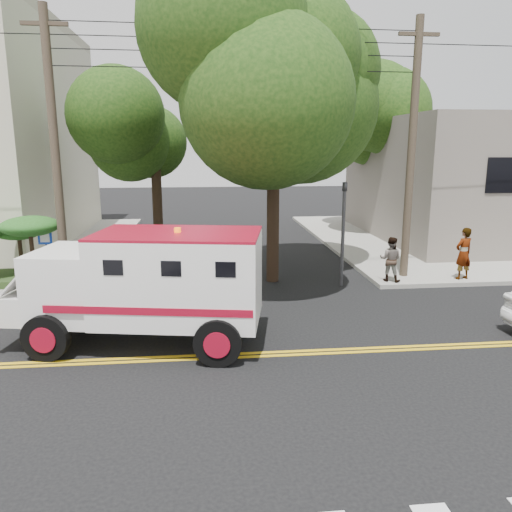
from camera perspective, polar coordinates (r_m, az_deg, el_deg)
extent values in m
plane|color=black|center=(11.85, -1.04, -11.28)|extent=(100.00, 100.00, 0.00)
cube|color=gray|center=(28.66, 24.32, 1.88)|extent=(17.00, 17.00, 0.15)
cube|color=slate|center=(29.53, 26.90, 7.95)|extent=(14.00, 12.00, 6.00)
cylinder|color=#382D23|center=(17.45, -21.95, 10.67)|extent=(0.28, 0.28, 9.00)
cylinder|color=#382D23|center=(18.49, 17.32, 11.05)|extent=(0.28, 0.28, 9.00)
cylinder|color=black|center=(17.53, 1.97, 8.27)|extent=(0.44, 0.44, 7.00)
sphere|color=black|center=(17.63, 2.06, 19.69)|extent=(5.32, 5.32, 5.32)
sphere|color=black|center=(17.17, 6.52, 21.75)|extent=(4.56, 4.56, 4.56)
cylinder|color=black|center=(22.99, -11.27, 7.27)|extent=(0.44, 0.44, 5.60)
sphere|color=black|center=(22.92, -11.57, 14.26)|extent=(3.92, 3.92, 3.92)
sphere|color=black|center=(22.32, -9.53, 15.47)|extent=(3.36, 3.36, 3.36)
cylinder|color=black|center=(28.48, 13.47, 8.47)|extent=(0.44, 0.44, 5.95)
sphere|color=black|center=(28.45, 13.78, 14.45)|extent=(4.20, 4.20, 4.20)
sphere|color=black|center=(28.22, 16.03, 15.27)|extent=(3.60, 3.60, 3.60)
cylinder|color=#3F3F42|center=(17.34, 9.90, 2.38)|extent=(0.12, 0.12, 3.60)
imported|color=#3F3F42|center=(17.16, 10.07, 6.83)|extent=(0.15, 0.18, 0.90)
cylinder|color=#3F3F42|center=(18.20, -22.71, -0.50)|extent=(0.06, 0.06, 2.00)
cube|color=#0C33A5|center=(18.00, -22.98, 1.94)|extent=(0.45, 0.03, 0.45)
cube|color=#1E3314|center=(19.33, -25.73, -2.29)|extent=(3.20, 2.00, 0.24)
cylinder|color=black|center=(19.49, -25.29, 0.28)|extent=(0.14, 0.14, 1.36)
ellipsoid|color=#1F4615|center=(19.36, -25.50, 2.50)|extent=(1.55, 1.55, 0.54)
cylinder|color=black|center=(18.40, -24.18, 0.24)|extent=(0.14, 0.14, 1.68)
ellipsoid|color=#1F4615|center=(18.24, -24.44, 3.14)|extent=(1.91, 1.91, 0.66)
cube|color=white|center=(12.03, -8.78, -2.41)|extent=(4.16, 2.89, 2.06)
cube|color=white|center=(12.92, -20.28, -2.91)|extent=(1.92, 2.40, 1.67)
cube|color=black|center=(13.16, -23.45, -0.94)|extent=(0.35, 1.65, 0.69)
cube|color=white|center=(13.51, -24.11, -4.75)|extent=(1.21, 2.08, 0.69)
cube|color=maroon|center=(13.81, -25.82, -5.61)|extent=(0.55, 2.10, 0.34)
cube|color=maroon|center=(11.81, -8.95, 2.55)|extent=(4.16, 2.89, 0.06)
cylinder|color=black|center=(12.36, -22.86, -8.59)|extent=(1.12, 0.50, 1.08)
cylinder|color=black|center=(14.23, -18.90, -5.55)|extent=(1.12, 0.50, 1.08)
cylinder|color=black|center=(11.18, -4.37, -9.82)|extent=(1.12, 0.50, 1.08)
cylinder|color=black|center=(13.22, -2.97, -6.24)|extent=(1.12, 0.50, 1.08)
imported|color=gray|center=(19.04, 22.64, 0.27)|extent=(0.77, 0.62, 1.85)
imported|color=gray|center=(17.95, 15.12, -0.35)|extent=(0.95, 0.89, 1.56)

